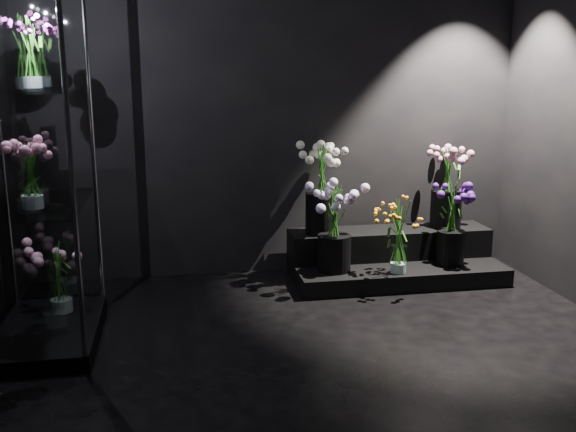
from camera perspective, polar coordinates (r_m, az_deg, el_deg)
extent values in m
plane|color=black|center=(3.69, 4.38, -14.03)|extent=(4.00, 4.00, 0.00)
plane|color=black|center=(5.26, -0.92, 9.94)|extent=(4.00, 0.00, 4.00)
cube|color=black|center=(5.32, 9.54, -4.80)|extent=(1.68, 0.74, 0.14)
cube|color=black|center=(5.43, 8.96, -2.35)|extent=(1.68, 0.37, 0.23)
cube|color=black|center=(4.36, -20.56, -9.72)|extent=(0.62, 1.03, 0.10)
cube|color=white|center=(4.13, -21.45, 0.97)|extent=(0.56, 0.97, 0.01)
cube|color=white|center=(4.06, -22.24, 10.30)|extent=(0.56, 0.97, 0.01)
cylinder|color=white|center=(5.01, 9.78, -3.79)|extent=(0.13, 0.13, 0.22)
cylinder|color=black|center=(4.99, 4.12, -3.29)|extent=(0.26, 0.26, 0.28)
cylinder|color=black|center=(5.30, 14.22, -2.72)|extent=(0.22, 0.22, 0.28)
cylinder|color=black|center=(5.18, 2.95, 0.26)|extent=(0.25, 0.25, 0.33)
cylinder|color=black|center=(5.55, 13.84, 0.64)|extent=(0.26, 0.26, 0.31)
cylinder|color=white|center=(3.96, -21.83, 2.19)|extent=(0.13, 0.13, 0.22)
cylinder|color=white|center=(4.23, -21.83, 11.87)|extent=(0.12, 0.12, 0.20)
cylinder|color=white|center=(4.50, -19.54, -6.50)|extent=(0.15, 0.15, 0.26)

